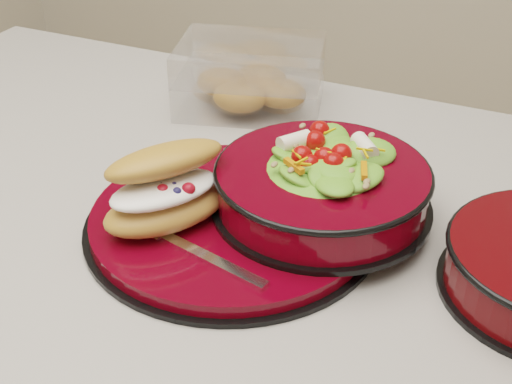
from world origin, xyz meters
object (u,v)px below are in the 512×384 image
at_px(croissant, 167,189).
at_px(pastry_box, 250,78).
at_px(salad_bowl, 323,179).
at_px(fork, 192,249).
at_px(dinner_plate, 232,220).

relative_size(croissant, pastry_box, 0.71).
distance_m(salad_bowl, pastry_box, 0.31).
height_order(salad_bowl, croissant, salad_bowl).
height_order(croissant, fork, croissant).
distance_m(dinner_plate, salad_bowl, 0.11).
height_order(dinner_plate, croissant, croissant).
relative_size(croissant, fork, 0.97).
relative_size(dinner_plate, croissant, 1.92).
height_order(salad_bowl, pastry_box, salad_bowl).
bearing_deg(croissant, fork, -94.15).
distance_m(croissant, fork, 0.07).
bearing_deg(pastry_box, dinner_plate, -84.57).
bearing_deg(fork, croissant, 65.35).
xyz_separation_m(dinner_plate, pastry_box, (-0.11, 0.29, 0.03)).
xyz_separation_m(fork, pastry_box, (-0.11, 0.37, 0.02)).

